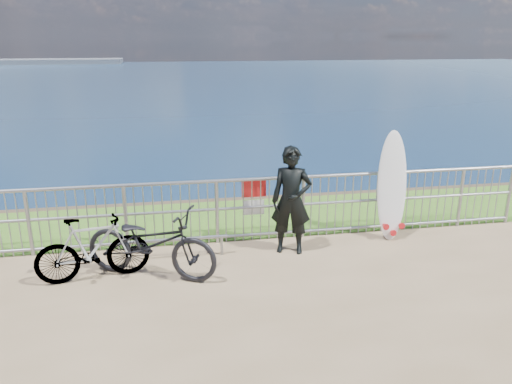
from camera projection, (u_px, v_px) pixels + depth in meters
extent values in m
plane|color=#36671C|center=(237.00, 218.00, 9.70)|extent=(120.00, 120.00, 0.00)
cube|color=brown|center=(231.00, 302.00, 11.58)|extent=(120.00, 0.30, 5.00)
plane|color=navy|center=(172.00, 83.00, 93.23)|extent=(260.00, 260.00, 0.00)
cube|color=#565E68|center=(8.00, 62.00, 157.90)|extent=(70.00, 12.00, 1.50)
cylinder|color=gray|center=(246.00, 180.00, 8.34)|extent=(10.00, 0.06, 0.06)
cylinder|color=gray|center=(246.00, 208.00, 8.49)|extent=(10.00, 0.05, 0.05)
cylinder|color=gray|center=(246.00, 235.00, 8.64)|extent=(10.00, 0.05, 0.05)
cylinder|color=gray|center=(29.00, 223.00, 7.92)|extent=(0.06, 0.06, 1.10)
cylinder|color=gray|center=(126.00, 218.00, 8.17)|extent=(0.06, 0.06, 1.10)
cylinder|color=gray|center=(217.00, 212.00, 8.42)|extent=(0.06, 0.06, 1.10)
cylinder|color=gray|center=(303.00, 207.00, 8.68)|extent=(0.06, 0.06, 1.10)
cylinder|color=gray|center=(384.00, 202.00, 8.93)|extent=(0.06, 0.06, 1.10)
cylinder|color=gray|center=(460.00, 198.00, 9.18)|extent=(0.06, 0.06, 1.10)
cylinder|color=gray|center=(509.00, 195.00, 9.35)|extent=(0.06, 0.06, 1.10)
cube|color=red|center=(254.00, 188.00, 8.48)|extent=(0.42, 0.02, 0.30)
cube|color=white|center=(254.00, 189.00, 8.47)|extent=(0.38, 0.01, 0.08)
cube|color=white|center=(254.00, 207.00, 8.58)|extent=(0.36, 0.02, 0.26)
imported|color=black|center=(291.00, 201.00, 7.98)|extent=(0.74, 0.59, 1.76)
ellipsoid|color=white|center=(392.00, 185.00, 8.58)|extent=(0.59, 0.55, 1.89)
cone|color=red|center=(384.00, 225.00, 8.64)|extent=(0.11, 0.21, 0.11)
cone|color=red|center=(399.00, 224.00, 8.69)|extent=(0.11, 0.21, 0.11)
cone|color=red|center=(391.00, 231.00, 8.70)|extent=(0.11, 0.21, 0.11)
imported|color=black|center=(151.00, 243.00, 7.23)|extent=(2.13, 1.47, 1.06)
imported|color=black|center=(93.00, 248.00, 7.15)|extent=(1.66, 0.71, 0.96)
cylinder|color=gray|center=(176.00, 239.00, 7.89)|extent=(1.65, 0.05, 0.05)
cylinder|color=gray|center=(130.00, 252.00, 7.82)|extent=(0.04, 0.04, 0.32)
cylinder|color=gray|center=(222.00, 245.00, 8.06)|extent=(0.04, 0.04, 0.32)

